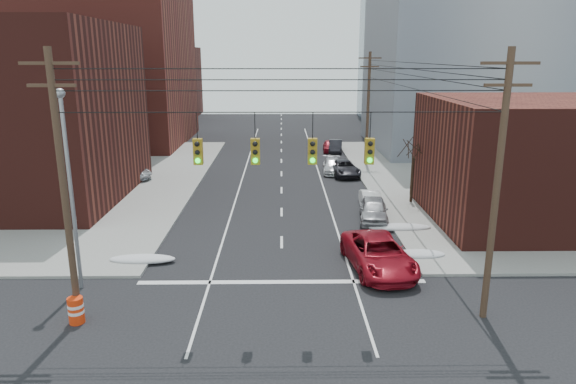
{
  "coord_description": "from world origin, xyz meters",
  "views": [
    {
      "loc": [
        0.0,
        -16.46,
        10.7
      ],
      "look_at": [
        0.38,
        12.25,
        3.0
      ],
      "focal_mm": 32.0,
      "sensor_mm": 36.0,
      "label": 1
    }
  ],
  "objects_px": {
    "parked_car_c": "(344,168)",
    "parked_car_e": "(330,146)",
    "parked_car_a": "(374,210)",
    "lot_car_a": "(64,197)",
    "parked_car_f": "(335,146)",
    "lot_car_d": "(53,180)",
    "parked_car_d": "(333,166)",
    "lot_car_c": "(16,198)",
    "parked_car_b": "(371,200)",
    "red_pickup": "(378,254)",
    "construction_barrel": "(76,310)",
    "lot_car_b": "(126,173)"
  },
  "relations": [
    {
      "from": "parked_car_d",
      "to": "lot_car_a",
      "type": "xyz_separation_m",
      "value": [
        -20.5,
        -11.0,
        0.12
      ]
    },
    {
      "from": "parked_car_e",
      "to": "lot_car_d",
      "type": "height_order",
      "value": "lot_car_d"
    },
    {
      "from": "parked_car_e",
      "to": "parked_car_d",
      "type": "bearing_deg",
      "value": -90.9
    },
    {
      "from": "red_pickup",
      "to": "parked_car_b",
      "type": "relative_size",
      "value": 1.63
    },
    {
      "from": "parked_car_a",
      "to": "lot_car_a",
      "type": "height_order",
      "value": "parked_car_a"
    },
    {
      "from": "red_pickup",
      "to": "construction_barrel",
      "type": "bearing_deg",
      "value": -165.62
    },
    {
      "from": "red_pickup",
      "to": "lot_car_d",
      "type": "height_order",
      "value": "red_pickup"
    },
    {
      "from": "parked_car_e",
      "to": "parked_car_b",
      "type": "bearing_deg",
      "value": -84.73
    },
    {
      "from": "parked_car_e",
      "to": "construction_barrel",
      "type": "distance_m",
      "value": 40.86
    },
    {
      "from": "lot_car_c",
      "to": "lot_car_d",
      "type": "height_order",
      "value": "lot_car_c"
    },
    {
      "from": "lot_car_d",
      "to": "construction_barrel",
      "type": "xyz_separation_m",
      "value": [
        10.22,
        -21.67,
        -0.26
      ]
    },
    {
      "from": "parked_car_e",
      "to": "parked_car_f",
      "type": "bearing_deg",
      "value": -15.5
    },
    {
      "from": "lot_car_d",
      "to": "parked_car_f",
      "type": "bearing_deg",
      "value": -70.02
    },
    {
      "from": "lot_car_c",
      "to": "lot_car_d",
      "type": "relative_size",
      "value": 1.34
    },
    {
      "from": "parked_car_d",
      "to": "lot_car_c",
      "type": "distance_m",
      "value": 26.34
    },
    {
      "from": "parked_car_c",
      "to": "parked_car_d",
      "type": "distance_m",
      "value": 1.43
    },
    {
      "from": "parked_car_d",
      "to": "parked_car_f",
      "type": "bearing_deg",
      "value": 86.1
    },
    {
      "from": "lot_car_b",
      "to": "parked_car_c",
      "type": "bearing_deg",
      "value": -72.66
    },
    {
      "from": "parked_car_a",
      "to": "lot_car_b",
      "type": "height_order",
      "value": "parked_car_a"
    },
    {
      "from": "parked_car_a",
      "to": "lot_car_a",
      "type": "xyz_separation_m",
      "value": [
        -21.8,
        3.42,
        0.0
      ]
    },
    {
      "from": "parked_car_d",
      "to": "lot_car_b",
      "type": "distance_m",
      "value": 18.62
    },
    {
      "from": "lot_car_d",
      "to": "construction_barrel",
      "type": "relative_size",
      "value": 3.6
    },
    {
      "from": "parked_car_e",
      "to": "parked_car_f",
      "type": "distance_m",
      "value": 0.63
    },
    {
      "from": "lot_car_c",
      "to": "construction_barrel",
      "type": "xyz_separation_m",
      "value": [
        10.27,
        -15.81,
        -0.36
      ]
    },
    {
      "from": "parked_car_a",
      "to": "parked_car_f",
      "type": "distance_m",
      "value": 24.95
    },
    {
      "from": "parked_car_e",
      "to": "construction_barrel",
      "type": "bearing_deg",
      "value": -106.95
    },
    {
      "from": "parked_car_b",
      "to": "construction_barrel",
      "type": "height_order",
      "value": "parked_car_b"
    },
    {
      "from": "parked_car_a",
      "to": "parked_car_e",
      "type": "relative_size",
      "value": 1.15
    },
    {
      "from": "construction_barrel",
      "to": "parked_car_a",
      "type": "bearing_deg",
      "value": 42.31
    },
    {
      "from": "parked_car_b",
      "to": "lot_car_d",
      "type": "relative_size",
      "value": 0.93
    },
    {
      "from": "parked_car_d",
      "to": "lot_car_c",
      "type": "xyz_separation_m",
      "value": [
        -23.52,
        -11.85,
        0.28
      ]
    },
    {
      "from": "lot_car_b",
      "to": "lot_car_c",
      "type": "height_order",
      "value": "lot_car_c"
    },
    {
      "from": "parked_car_b",
      "to": "lot_car_d",
      "type": "distance_m",
      "value": 25.69
    },
    {
      "from": "red_pickup",
      "to": "lot_car_d",
      "type": "bearing_deg",
      "value": 138.1
    },
    {
      "from": "red_pickup",
      "to": "parked_car_d",
      "type": "distance_m",
      "value": 22.37
    },
    {
      "from": "parked_car_c",
      "to": "parked_car_d",
      "type": "xyz_separation_m",
      "value": [
        -0.9,
        1.1,
        -0.04
      ]
    },
    {
      "from": "parked_car_f",
      "to": "lot_car_d",
      "type": "bearing_deg",
      "value": -139.41
    },
    {
      "from": "red_pickup",
      "to": "parked_car_d",
      "type": "xyz_separation_m",
      "value": [
        -0.16,
        22.36,
        -0.19
      ]
    },
    {
      "from": "parked_car_c",
      "to": "parked_car_e",
      "type": "bearing_deg",
      "value": 83.12
    },
    {
      "from": "parked_car_d",
      "to": "parked_car_f",
      "type": "relative_size",
      "value": 1.08
    },
    {
      "from": "parked_car_b",
      "to": "parked_car_a",
      "type": "bearing_deg",
      "value": -95.06
    },
    {
      "from": "lot_car_b",
      "to": "construction_barrel",
      "type": "bearing_deg",
      "value": -156.76
    },
    {
      "from": "parked_car_d",
      "to": "parked_car_a",
      "type": "bearing_deg",
      "value": -81.5
    },
    {
      "from": "parked_car_c",
      "to": "lot_car_a",
      "type": "height_order",
      "value": "lot_car_a"
    },
    {
      "from": "parked_car_c",
      "to": "parked_car_f",
      "type": "relative_size",
      "value": 1.19
    },
    {
      "from": "lot_car_b",
      "to": "lot_car_c",
      "type": "xyz_separation_m",
      "value": [
        -5.16,
        -8.78,
        0.15
      ]
    },
    {
      "from": "parked_car_c",
      "to": "lot_car_a",
      "type": "distance_m",
      "value": 23.58
    },
    {
      "from": "red_pickup",
      "to": "parked_car_f",
      "type": "distance_m",
      "value": 32.92
    },
    {
      "from": "parked_car_b",
      "to": "parked_car_d",
      "type": "xyz_separation_m",
      "value": [
        -1.6,
        11.6,
        0.04
      ]
    },
    {
      "from": "parked_car_b",
      "to": "construction_barrel",
      "type": "relative_size",
      "value": 3.33
    }
  ]
}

